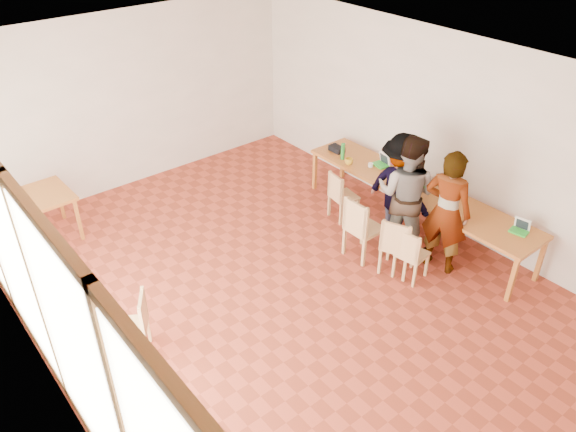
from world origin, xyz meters
name	(u,v)px	position (x,y,z in m)	size (l,w,h in m)	color
ground	(280,286)	(0.00, 0.00, 0.00)	(8.00, 8.00, 0.00)	#A73E28
wall_back	(133,100)	(0.00, 4.00, 1.50)	(6.00, 0.10, 3.00)	beige
wall_right	(434,129)	(3.00, 0.00, 1.50)	(0.10, 8.00, 3.00)	beige
window_wall	(36,291)	(-2.96, 0.00, 1.50)	(0.10, 8.00, 3.00)	white
ceiling	(278,71)	(0.00, 0.00, 3.02)	(6.00, 8.00, 0.04)	white
communal_table	(416,190)	(2.50, -0.20, 0.70)	(0.80, 4.00, 0.75)	#B86929
side_table	(39,200)	(-2.06, 3.20, 0.67)	(0.90, 0.90, 0.75)	#B86929
chair_near	(410,250)	(1.46, -0.99, 0.50)	(0.44, 0.44, 0.43)	tan
chair_mid	(397,242)	(1.41, -0.79, 0.55)	(0.55, 0.55, 0.48)	tan
chair_far	(360,223)	(1.30, -0.20, 0.60)	(0.46, 0.46, 0.52)	tan
chair_empty	(340,192)	(1.81, 0.75, 0.50)	(0.43, 0.43, 0.44)	tan
chair_spare	(137,320)	(-2.03, 0.08, 0.52)	(0.54, 0.54, 0.45)	tan
person_near	(446,212)	(2.05, -1.07, 0.92)	(0.67, 0.44, 1.83)	gray
person_mid	(406,194)	(1.99, -0.41, 0.91)	(0.89, 0.69, 1.83)	gray
person_far	(400,190)	(2.08, -0.22, 0.87)	(1.13, 0.65, 1.75)	gray
laptop_near	(520,228)	(2.65, -1.85, 0.80)	(0.23, 0.25, 0.19)	green
laptop_mid	(426,183)	(2.64, -0.26, 0.80)	(0.25, 0.26, 0.18)	green
laptop_far	(382,162)	(2.64, 0.64, 0.81)	(0.24, 0.27, 0.21)	green
yellow_mug	(349,161)	(2.23, 1.00, 0.80)	(0.13, 0.13, 0.11)	gold
green_bottle	(343,151)	(2.29, 1.20, 0.89)	(0.07, 0.07, 0.28)	#22812B
clear_glass	(423,184)	(2.60, -0.24, 0.80)	(0.07, 0.07, 0.09)	silver
condiment_cup	(371,165)	(2.45, 0.72, 0.78)	(0.08, 0.08, 0.06)	white
pink_phone	(391,163)	(2.80, 0.58, 0.76)	(0.05, 0.10, 0.01)	#E64D92
black_pouch	(337,149)	(2.41, 1.48, 0.80)	(0.16, 0.26, 0.09)	black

